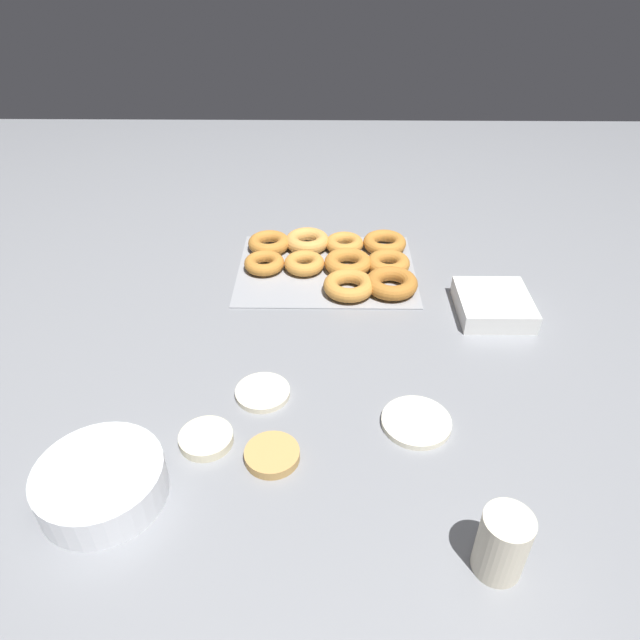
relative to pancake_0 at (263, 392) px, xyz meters
The scene contains 9 objects.
ground_plane 0.09m from the pancake_0, 155.66° to the right, with size 3.00×3.00×0.00m, color gray.
pancake_0 is the anchor object (origin of this frame).
pancake_1 0.13m from the pancake_0, 54.16° to the left, with size 0.08×0.08×0.02m, color beige.
pancake_2 0.26m from the pancake_0, 165.48° to the left, with size 0.11×0.11×0.01m, color silver.
pancake_3 0.14m from the pancake_0, 101.18° to the left, with size 0.08×0.08×0.02m, color tan.
donut_tray 0.44m from the pancake_0, 107.05° to the right, with size 0.40×0.31×0.04m.
batter_bowl 0.29m from the pancake_0, 45.50° to the left, with size 0.18×0.18×0.05m.
container_stack 0.51m from the pancake_0, 150.90° to the right, with size 0.14×0.15×0.04m.
paper_cup 0.45m from the pancake_0, 136.38° to the left, with size 0.06×0.06×0.10m.
Camera 1 is at (-0.02, 0.74, 0.67)m, focal length 32.00 mm.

